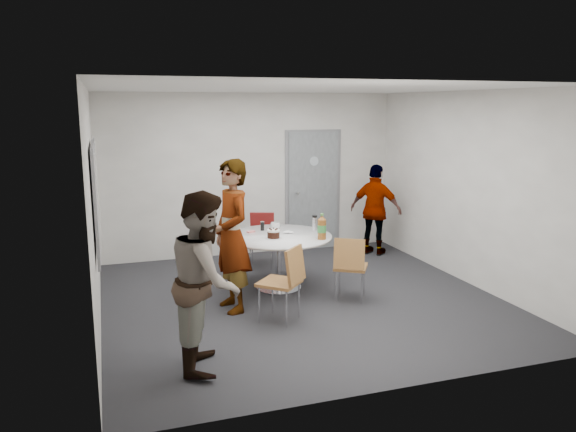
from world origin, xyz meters
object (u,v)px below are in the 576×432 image
object	(u,v)px
chair_near_right	(350,263)
person_left	(206,280)
door	(313,191)
chair_near_left	(286,276)
person_right	(376,210)
table	(281,242)
whiteboard	(96,197)
person_main	(232,236)
chair_far	(262,234)

from	to	relation	value
chair_near_right	person_left	xyz separation A→B (m)	(-2.07, -1.22, 0.34)
chair_near_right	person_left	bearing A→B (deg)	-117.90
door	chair_near_left	distance (m)	3.53
chair_near_right	person_right	bearing A→B (deg)	86.98
table	chair_near_left	world-z (taller)	table
whiteboard	chair_near_right	bearing A→B (deg)	-8.70
table	chair_near_right	xyz separation A→B (m)	(0.68, -0.76, -0.14)
chair_near_right	person_main	world-z (taller)	person_main
person_main	person_right	xyz separation A→B (m)	(2.88, 1.82, -0.17)
door	chair_near_left	world-z (taller)	door
person_right	chair_near_right	bearing A→B (deg)	104.33
whiteboard	person_right	size ratio (longest dim) A/B	1.24
door	person_right	distance (m)	1.16
chair_near_right	chair_near_left	bearing A→B (deg)	-126.15
door	person_left	distance (m)	4.75
door	chair_far	distance (m)	1.49
chair_near_right	person_left	size ratio (longest dim) A/B	0.50
table	person_right	size ratio (longest dim) A/B	0.95
door	person_main	world-z (taller)	door
chair_near_left	person_left	xyz separation A→B (m)	(-1.08, -0.81, 0.31)
table	chair_near_left	size ratio (longest dim) A/B	1.60
door	person_left	size ratio (longest dim) A/B	1.23
door	chair_near_left	bearing A→B (deg)	-115.85
whiteboard	chair_near_right	world-z (taller)	whiteboard
person_right	chair_far	bearing A→B (deg)	50.28
chair_near_left	chair_near_right	bearing A→B (deg)	-24.58
chair_near_right	table	bearing A→B (deg)	163.61
chair_near_left	person_left	bearing A→B (deg)	170.24
door	person_left	bearing A→B (deg)	-123.29
table	person_main	xyz separation A→B (m)	(-0.81, -0.57, 0.28)
whiteboard	chair_far	size ratio (longest dim) A/B	2.27
door	person_right	size ratio (longest dim) A/B	1.38
door	chair_far	xyz separation A→B (m)	(-1.16, -0.79, -0.52)
chair_far	person_right	bearing A→B (deg)	-158.55
whiteboard	person_main	distance (m)	1.64
person_main	chair_near_left	bearing A→B (deg)	31.02
person_main	person_left	xyz separation A→B (m)	(-0.58, -1.41, -0.08)
door	person_right	world-z (taller)	door
table	chair_far	xyz separation A→B (m)	(0.06, 1.20, -0.15)
whiteboard	table	size ratio (longest dim) A/B	1.31
chair_near_right	chair_far	size ratio (longest dim) A/B	1.02
chair_near_left	chair_far	size ratio (longest dim) A/B	1.08
door	person_main	size ratio (longest dim) A/B	1.13
chair_far	person_right	distance (m)	2.02
whiteboard	chair_near_right	size ratio (longest dim) A/B	2.22
person_right	person_main	bearing A→B (deg)	81.19
person_main	person_right	bearing A→B (deg)	113.19
chair_near_right	person_main	xyz separation A→B (m)	(-1.50, 0.19, 0.42)
person_main	chair_near_right	bearing A→B (deg)	73.76
person_main	person_right	distance (m)	3.41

